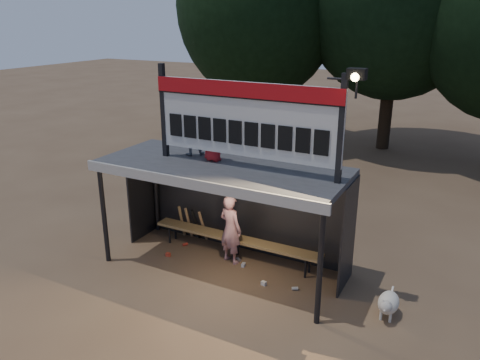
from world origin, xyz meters
name	(u,v)px	position (x,y,z in m)	size (l,w,h in m)	color
ground	(223,267)	(0.00, 0.00, 0.00)	(80.00, 80.00, 0.00)	brown
player	(231,229)	(0.01, 0.32, 0.78)	(0.57, 0.37, 1.55)	silver
child_a	(192,130)	(-0.90, 0.32, 2.85)	(0.51, 0.40, 1.05)	gray
child_b	(213,138)	(-0.28, 0.15, 2.79)	(0.46, 0.30, 0.95)	#B21B21
dugout_shelter	(228,183)	(0.00, 0.24, 1.85)	(5.10, 2.08, 2.32)	#373739
scoreboard_assembly	(247,117)	(0.56, -0.01, 3.32)	(4.10, 0.27, 1.99)	black
bench	(235,239)	(0.00, 0.55, 0.43)	(4.00, 0.35, 0.48)	#977847
tree_left	(258,6)	(-4.00, 10.00, 5.51)	(6.46, 6.46, 9.27)	#311F15
dog	(388,303)	(3.46, -0.16, 0.28)	(0.36, 0.81, 0.49)	silver
bats	(192,223)	(-1.31, 0.82, 0.43)	(0.68, 0.35, 0.84)	#A17B4B
litter	(230,265)	(0.10, 0.10, 0.04)	(3.15, 0.81, 0.08)	red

